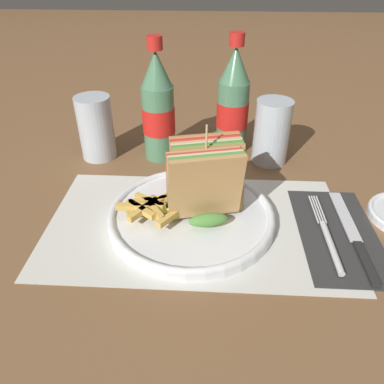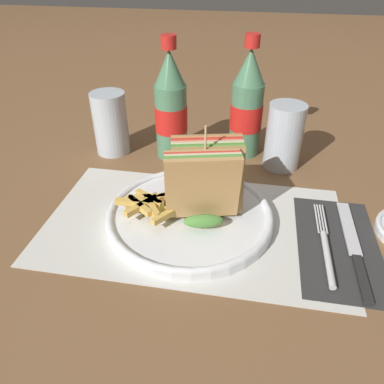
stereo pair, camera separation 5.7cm
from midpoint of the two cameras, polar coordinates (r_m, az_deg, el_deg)
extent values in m
plane|color=brown|center=(0.57, -5.93, -5.57)|extent=(4.00, 4.00, 0.00)
cube|color=silver|center=(0.57, -2.19, -4.96)|extent=(0.45, 0.26, 0.00)
cylinder|color=white|center=(0.58, -2.96, -3.93)|extent=(0.25, 0.25, 0.01)
torus|color=white|center=(0.57, -2.98, -3.38)|extent=(0.25, 0.25, 0.01)
cube|color=tan|center=(0.52, -0.96, 0.63)|extent=(0.11, 0.05, 0.10)
cube|color=#518E3D|center=(0.53, -1.09, 0.96)|extent=(0.11, 0.05, 0.10)
cube|color=beige|center=(0.54, -1.22, 1.28)|extent=(0.11, 0.05, 0.10)
cube|color=red|center=(0.54, -1.35, 1.60)|extent=(0.11, 0.05, 0.10)
cube|color=tan|center=(0.55, -1.47, 1.90)|extent=(0.11, 0.05, 0.10)
ellipsoid|color=#518E3D|center=(0.53, -0.58, -4.39)|extent=(0.06, 0.03, 0.02)
cube|color=tan|center=(0.55, -0.35, 1.66)|extent=(0.11, 0.05, 0.10)
cube|color=#518E3D|center=(0.55, -0.49, 2.18)|extent=(0.11, 0.05, 0.10)
cube|color=beige|center=(0.56, -0.63, 2.68)|extent=(0.11, 0.05, 0.10)
cube|color=red|center=(0.56, -0.76, 3.18)|extent=(0.11, 0.05, 0.10)
cube|color=tan|center=(0.57, -0.89, 3.66)|extent=(0.11, 0.05, 0.10)
ellipsoid|color=#518E3D|center=(0.57, -0.31, -1.77)|extent=(0.06, 0.03, 0.02)
cylinder|color=tan|center=(0.54, -0.93, 3.47)|extent=(0.00, 0.00, 0.14)
cube|color=gold|center=(0.57, -8.93, -2.81)|extent=(0.05, 0.03, 0.01)
cube|color=gold|center=(0.57, -7.30, -2.30)|extent=(0.05, 0.04, 0.01)
cube|color=gold|center=(0.58, -10.72, -2.43)|extent=(0.04, 0.03, 0.01)
cube|color=gold|center=(0.57, -6.05, -2.27)|extent=(0.05, 0.04, 0.01)
cube|color=gold|center=(0.56, -10.80, -2.90)|extent=(0.05, 0.04, 0.01)
cube|color=gold|center=(0.57, -9.29, -1.52)|extent=(0.05, 0.04, 0.01)
cube|color=gold|center=(0.56, -10.84, -2.24)|extent=(0.07, 0.02, 0.01)
cube|color=gold|center=(0.57, -7.80, -1.45)|extent=(0.04, 0.04, 0.01)
cube|color=gold|center=(0.56, -8.68, -2.59)|extent=(0.04, 0.05, 0.01)
cube|color=gold|center=(0.54, -6.80, -3.82)|extent=(0.04, 0.05, 0.01)
cube|color=gold|center=(0.57, -8.83, -1.36)|extent=(0.07, 0.03, 0.01)
cube|color=gold|center=(0.56, -10.29, -2.61)|extent=(0.04, 0.06, 0.01)
cube|color=#2D2D2D|center=(0.58, 18.80, -6.22)|extent=(0.11, 0.22, 0.00)
cylinder|color=silver|center=(0.55, 17.72, -8.05)|extent=(0.01, 0.10, 0.01)
cylinder|color=silver|center=(0.61, 15.53, -2.59)|extent=(0.00, 0.07, 0.00)
cylinder|color=silver|center=(0.61, 15.89, -2.60)|extent=(0.00, 0.07, 0.00)
cylinder|color=silver|center=(0.61, 16.25, -2.60)|extent=(0.00, 0.07, 0.00)
cylinder|color=silver|center=(0.62, 16.62, -2.61)|extent=(0.00, 0.07, 0.00)
cube|color=black|center=(0.54, 22.33, -10.07)|extent=(0.01, 0.08, 0.00)
cube|color=silver|center=(0.62, 19.80, -3.48)|extent=(0.02, 0.12, 0.00)
cylinder|color=#4C7F5B|center=(0.73, -7.35, 10.33)|extent=(0.06, 0.06, 0.14)
cylinder|color=red|center=(0.73, -7.39, 10.84)|extent=(0.06, 0.06, 0.05)
cone|color=#4C7F5B|center=(0.69, -7.99, 18.08)|extent=(0.06, 0.06, 0.06)
cylinder|color=red|center=(0.68, -8.30, 21.57)|extent=(0.03, 0.03, 0.02)
cylinder|color=#4C7F5B|center=(0.75, 3.92, 11.23)|extent=(0.06, 0.06, 0.14)
cylinder|color=red|center=(0.75, 3.94, 11.73)|extent=(0.06, 0.06, 0.05)
cone|color=#4C7F5B|center=(0.71, 4.25, 18.80)|extent=(0.06, 0.06, 0.06)
cylinder|color=red|center=(0.70, 4.41, 22.20)|extent=(0.03, 0.03, 0.02)
cylinder|color=silver|center=(0.72, 9.81, 8.93)|extent=(0.07, 0.07, 0.12)
cylinder|color=black|center=(0.74, 9.51, 6.15)|extent=(0.06, 0.06, 0.04)
cylinder|color=silver|center=(0.76, -16.57, 9.31)|extent=(0.07, 0.07, 0.12)
cylinder|color=black|center=(0.77, -16.09, 6.66)|extent=(0.06, 0.06, 0.04)
camera|label=1|loc=(0.03, -92.86, -1.96)|focal=35.00mm
camera|label=2|loc=(0.03, 87.14, 1.96)|focal=35.00mm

